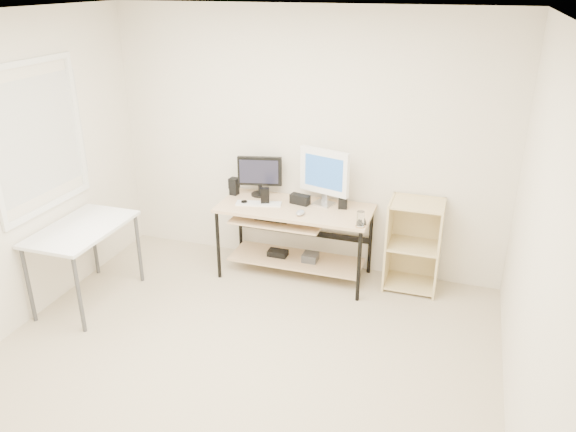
{
  "coord_description": "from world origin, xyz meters",
  "views": [
    {
      "loc": [
        1.52,
        -3.17,
        2.82
      ],
      "look_at": [
        0.04,
        1.3,
        0.81
      ],
      "focal_mm": 35.0,
      "sensor_mm": 36.0,
      "label": 1
    }
  ],
  "objects_px": {
    "black_monitor": "(260,173)",
    "audio_controller": "(265,196)",
    "side_table": "(82,235)",
    "desk": "(293,226)",
    "white_imac": "(324,173)",
    "shelf_unit": "(414,244)"
  },
  "relations": [
    {
      "from": "audio_controller",
      "to": "black_monitor",
      "type": "bearing_deg",
      "value": 99.28
    },
    {
      "from": "desk",
      "to": "black_monitor",
      "type": "xyz_separation_m",
      "value": [
        -0.41,
        0.19,
        0.45
      ]
    },
    {
      "from": "side_table",
      "to": "white_imac",
      "type": "distance_m",
      "value": 2.31
    },
    {
      "from": "desk",
      "to": "white_imac",
      "type": "distance_m",
      "value": 0.62
    },
    {
      "from": "side_table",
      "to": "white_imac",
      "type": "height_order",
      "value": "white_imac"
    },
    {
      "from": "desk",
      "to": "side_table",
      "type": "relative_size",
      "value": 1.5
    },
    {
      "from": "desk",
      "to": "shelf_unit",
      "type": "height_order",
      "value": "shelf_unit"
    },
    {
      "from": "audio_controller",
      "to": "side_table",
      "type": "bearing_deg",
      "value": -165.5
    },
    {
      "from": "black_monitor",
      "to": "audio_controller",
      "type": "distance_m",
      "value": 0.29
    },
    {
      "from": "desk",
      "to": "side_table",
      "type": "xyz_separation_m",
      "value": [
        -1.65,
        -1.06,
        0.13
      ]
    },
    {
      "from": "desk",
      "to": "black_monitor",
      "type": "height_order",
      "value": "black_monitor"
    },
    {
      "from": "white_imac",
      "to": "black_monitor",
      "type": "bearing_deg",
      "value": -167.14
    },
    {
      "from": "shelf_unit",
      "to": "audio_controller",
      "type": "distance_m",
      "value": 1.51
    },
    {
      "from": "audio_controller",
      "to": "white_imac",
      "type": "bearing_deg",
      "value": -5.16
    },
    {
      "from": "audio_controller",
      "to": "desk",
      "type": "bearing_deg",
      "value": -17.15
    },
    {
      "from": "shelf_unit",
      "to": "white_imac",
      "type": "height_order",
      "value": "white_imac"
    },
    {
      "from": "black_monitor",
      "to": "audio_controller",
      "type": "bearing_deg",
      "value": -71.49
    },
    {
      "from": "shelf_unit",
      "to": "black_monitor",
      "type": "bearing_deg",
      "value": 178.95
    },
    {
      "from": "desk",
      "to": "audio_controller",
      "type": "height_order",
      "value": "audio_controller"
    },
    {
      "from": "white_imac",
      "to": "audio_controller",
      "type": "height_order",
      "value": "white_imac"
    },
    {
      "from": "side_table",
      "to": "black_monitor",
      "type": "relative_size",
      "value": 2.24
    },
    {
      "from": "black_monitor",
      "to": "white_imac",
      "type": "xyz_separation_m",
      "value": [
        0.68,
        -0.04,
        0.09
      ]
    }
  ]
}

